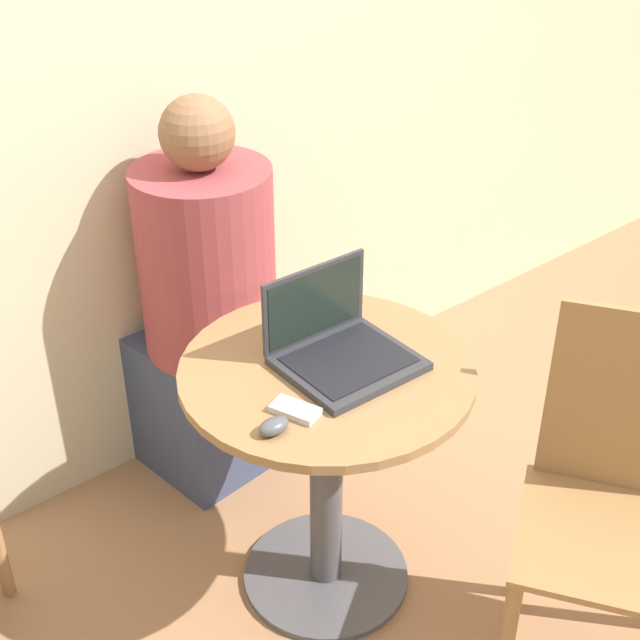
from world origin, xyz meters
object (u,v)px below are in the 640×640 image
object	(u,v)px
cell_phone	(295,410)
chair_empty	(610,505)
person_seated	(197,324)
laptop	(339,346)

from	to	relation	value
cell_phone	chair_empty	xyz separation A→B (m)	(0.54, -0.49, -0.25)
chair_empty	person_seated	distance (m)	1.28
chair_empty	person_seated	world-z (taller)	person_seated
laptop	person_seated	world-z (taller)	person_seated
cell_phone	chair_empty	size ratio (longest dim) A/B	0.13
laptop	person_seated	bearing A→B (deg)	89.98
laptop	cell_phone	size ratio (longest dim) A/B	2.53
cell_phone	laptop	bearing A→B (deg)	24.61
chair_empty	person_seated	xyz separation A→B (m)	(-0.33, 1.24, 0.03)
chair_empty	person_seated	size ratio (longest dim) A/B	0.76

